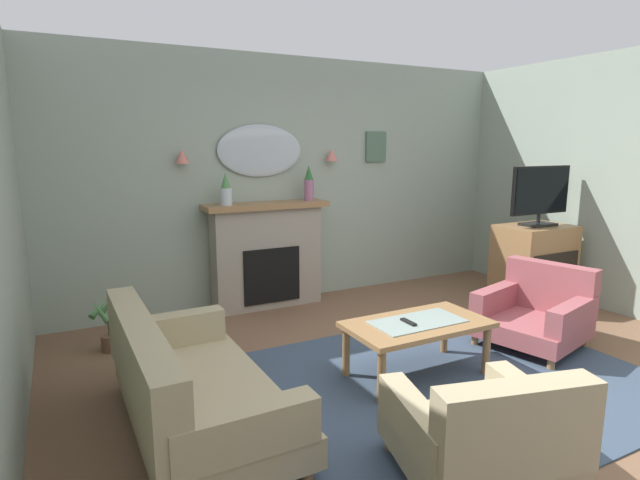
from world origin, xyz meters
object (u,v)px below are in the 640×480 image
object	(u,v)px
wall_mirror	(260,151)
potted_plant_small_fern	(109,325)
floral_couch	(185,386)
framed_picture	(376,147)
tv_remote	(408,322)
armchair_by_coffee_table	(537,311)
mantel_vase_centre	(309,184)
armchair_beside_couch	(485,436)
coffee_table	(417,329)
tv_flatscreen	(541,194)
mantel_vase_right	(226,190)
wall_sconce_right	(331,155)
fireplace	(267,256)
tv_cabinet	(533,265)
wall_sconce_left	(182,156)

from	to	relation	value
wall_mirror	potted_plant_small_fern	distance (m)	2.33
floral_couch	framed_picture	bearing A→B (deg)	38.34
tv_remote	armchair_by_coffee_table	world-z (taller)	armchair_by_coffee_table
mantel_vase_centre	armchair_beside_couch	distance (m)	3.57
coffee_table	tv_flatscreen	size ratio (longest dim) A/B	1.31
mantel_vase_right	coffee_table	distance (m)	2.46
wall_mirror	coffee_table	distance (m)	2.68
wall_sconce_right	wall_mirror	bearing A→B (deg)	176.63
fireplace	tv_flatscreen	size ratio (longest dim) A/B	1.62
tv_remote	potted_plant_small_fern	distance (m)	2.56
tv_cabinet	potted_plant_small_fern	distance (m)	4.42
wall_sconce_right	potted_plant_small_fern	bearing A→B (deg)	-166.26
coffee_table	armchair_beside_couch	world-z (taller)	armchair_beside_couch
fireplace	wall_sconce_left	size ratio (longest dim) A/B	9.71
mantel_vase_right	potted_plant_small_fern	distance (m)	1.71
mantel_vase_centre	wall_sconce_right	size ratio (longest dim) A/B	2.79
armchair_beside_couch	tv_cabinet	distance (m)	3.50
mantel_vase_right	coffee_table	size ratio (longest dim) A/B	0.31
mantel_vase_right	coffee_table	world-z (taller)	mantel_vase_right
wall_sconce_right	tv_remote	bearing A→B (deg)	-104.08
wall_sconce_right	framed_picture	world-z (taller)	framed_picture
wall_sconce_left	wall_mirror	bearing A→B (deg)	3.37
wall_sconce_right	armchair_beside_couch	size ratio (longest dim) A/B	0.14
wall_mirror	tv_flatscreen	size ratio (longest dim) A/B	1.14
tv_flatscreen	potted_plant_small_fern	world-z (taller)	tv_flatscreen
mantel_vase_right	armchair_beside_couch	distance (m)	3.51
mantel_vase_right	potted_plant_small_fern	bearing A→B (deg)	-157.96
tv_flatscreen	tv_cabinet	bearing A→B (deg)	90.00
coffee_table	mantel_vase_centre	bearing A→B (deg)	86.64
wall_sconce_right	floral_couch	size ratio (longest dim) A/B	0.08
mantel_vase_right	tv_cabinet	xyz separation A→B (m)	(3.11, -1.28, -0.86)
fireplace	armchair_beside_couch	bearing A→B (deg)	-92.56
fireplace	wall_sconce_right	distance (m)	1.38
framed_picture	tv_cabinet	distance (m)	2.27
wall_sconce_left	tv_cabinet	xyz separation A→B (m)	(3.51, -1.40, -1.21)
wall_mirror	armchair_beside_couch	bearing A→B (deg)	-92.46
wall_sconce_right	armchair_by_coffee_table	xyz separation A→B (m)	(0.88, -2.22, -1.35)
framed_picture	tv_cabinet	size ratio (longest dim) A/B	0.40
armchair_by_coffee_table	wall_sconce_left	bearing A→B (deg)	139.31
wall_sconce_left	potted_plant_small_fern	bearing A→B (deg)	-143.37
mantel_vase_centre	tv_remote	size ratio (longest dim) A/B	2.44
coffee_table	tv_cabinet	bearing A→B (deg)	20.37
mantel_vase_right	wall_sconce_left	bearing A→B (deg)	163.30
framed_picture	floral_couch	size ratio (longest dim) A/B	0.21
tv_remote	tv_cabinet	world-z (taller)	tv_cabinet
mantel_vase_centre	wall_mirror	xyz separation A→B (m)	(-0.50, 0.17, 0.36)
wall_sconce_left	wall_sconce_right	bearing A→B (deg)	0.00
wall_mirror	floral_couch	distance (m)	3.01
wall_sconce_left	wall_sconce_right	xyz separation A→B (m)	(1.70, 0.00, 0.00)
wall_sconce_right	framed_picture	size ratio (longest dim) A/B	0.39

